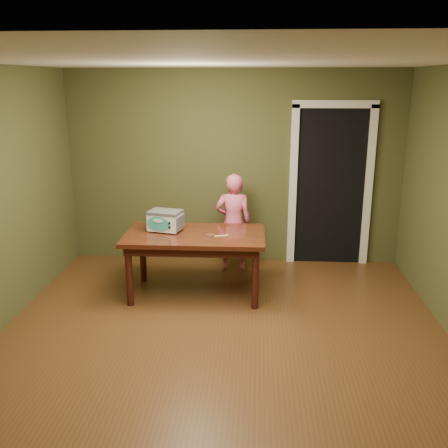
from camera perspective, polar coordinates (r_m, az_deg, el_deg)
name	(u,v)px	position (r m, az deg, el deg)	size (l,w,h in m)	color
floor	(220,350)	(4.84, -0.48, -14.25)	(5.00, 5.00, 0.00)	#563618
room_shell	(219,171)	(4.24, -0.54, 6.07)	(4.52, 5.02, 2.61)	#454926
doorway	(327,183)	(7.15, 11.73, 4.59)	(1.10, 0.66, 2.25)	black
dining_table	(195,242)	(5.77, -3.34, -2.03)	(1.61, 0.91, 0.75)	#35140C
toy_oven	(165,220)	(5.83, -6.73, 0.46)	(0.44, 0.34, 0.24)	#4C4F54
baking_pan	(210,235)	(5.62, -1.56, -1.30)	(0.10, 0.10, 0.02)	silver
spatula	(221,236)	(5.63, -0.39, -1.35)	(0.18, 0.03, 0.01)	#F0C968
child	(233,223)	(6.50, 1.07, 0.12)	(0.48, 0.31, 1.31)	#EB6183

